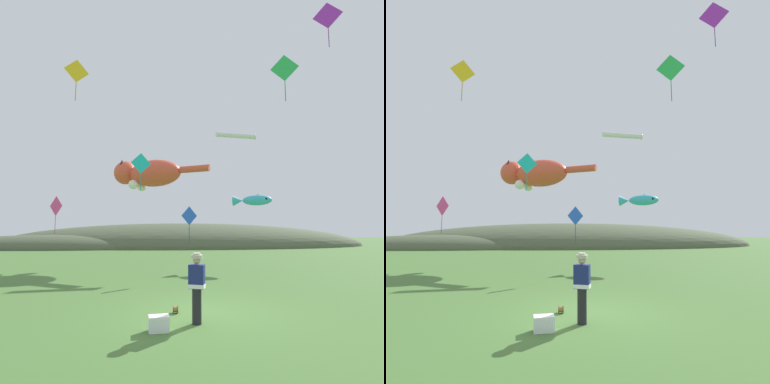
{
  "view_description": "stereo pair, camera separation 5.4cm",
  "coord_description": "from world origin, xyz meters",
  "views": [
    {
      "loc": [
        -0.62,
        -8.75,
        2.45
      ],
      "look_at": [
        0.0,
        4.0,
        3.94
      ],
      "focal_mm": 28.0,
      "sensor_mm": 36.0,
      "label": 1
    },
    {
      "loc": [
        -0.57,
        -8.75,
        2.45
      ],
      "look_at": [
        0.0,
        4.0,
        3.94
      ],
      "focal_mm": 28.0,
      "sensor_mm": 36.0,
      "label": 2
    }
  ],
  "objects": [
    {
      "name": "kite_diamond_blue",
      "position": [
        -0.03,
        6.23,
        2.98
      ],
      "size": [
        0.8,
        0.52,
        1.84
      ],
      "color": "blue"
    },
    {
      "name": "kite_diamond_gold",
      "position": [
        -5.41,
        4.83,
        9.73
      ],
      "size": [
        0.99,
        0.56,
        2.03
      ],
      "color": "yellow"
    },
    {
      "name": "ground_plane",
      "position": [
        0.0,
        0.0,
        0.0
      ],
      "size": [
        120.0,
        120.0,
        0.0
      ],
      "primitive_type": "plane",
      "color": "#477033"
    },
    {
      "name": "distant_hill_ridge",
      "position": [
        -1.61,
        30.78,
        0.0
      ],
      "size": [
        52.62,
        15.92,
        5.83
      ],
      "color": "#4C563D",
      "rests_on": "ground"
    },
    {
      "name": "kite_giant_cat",
      "position": [
        -2.68,
        12.06,
        6.15
      ],
      "size": [
        6.74,
        3.71,
        2.19
      ],
      "color": "#E04C33"
    },
    {
      "name": "kite_spool",
      "position": [
        -0.66,
        0.15,
        0.11
      ],
      "size": [
        0.15,
        0.21,
        0.21
      ],
      "color": "olive",
      "rests_on": "ground"
    },
    {
      "name": "kite_diamond_violet",
      "position": [
        6.14,
        3.5,
        11.98
      ],
      "size": [
        1.16,
        0.54,
        2.17
      ],
      "color": "purple"
    },
    {
      "name": "kite_fish_windsock",
      "position": [
        4.22,
        10.22,
        4.15
      ],
      "size": [
        2.56,
        1.63,
        0.77
      ],
      "color": "#33B2CC"
    },
    {
      "name": "kite_diamond_pink",
      "position": [
        -6.73,
        6.59,
        3.48
      ],
      "size": [
        0.83,
        0.56,
        1.89
      ],
      "color": "#E53F8C"
    },
    {
      "name": "festival_attendant",
      "position": [
        -0.11,
        -0.85,
        0.95
      ],
      "size": [
        0.48,
        0.37,
        1.77
      ],
      "color": "black",
      "rests_on": "ground"
    },
    {
      "name": "kite_diamond_teal",
      "position": [
        -2.59,
        7.05,
        5.81
      ],
      "size": [
        1.02,
        0.45,
        2.01
      ],
      "color": "#19BFBF"
    },
    {
      "name": "kite_tube_streamer",
      "position": [
        3.72,
        12.66,
        9.2
      ],
      "size": [
        3.09,
        0.88,
        0.44
      ],
      "color": "white"
    },
    {
      "name": "picnic_cooler",
      "position": [
        -1.05,
        -1.35,
        0.18
      ],
      "size": [
        0.53,
        0.4,
        0.36
      ],
      "color": "white",
      "rests_on": "ground"
    },
    {
      "name": "kite_diamond_green",
      "position": [
        3.96,
        3.23,
        9.24
      ],
      "size": [
        1.13,
        0.4,
        2.09
      ],
      "color": "green"
    }
  ]
}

